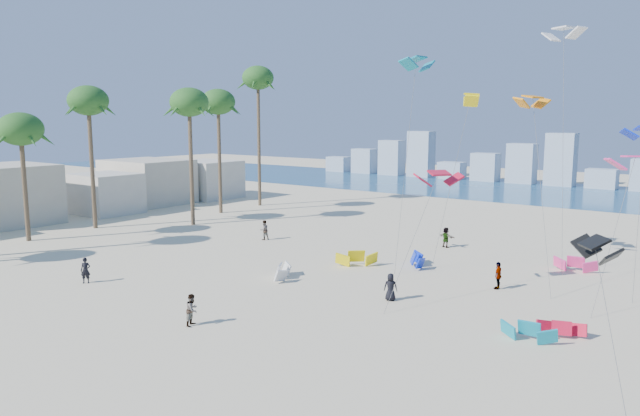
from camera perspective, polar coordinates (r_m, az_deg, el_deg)
The scene contains 10 objects.
ground at distance 32.96m, azimuth -21.80°, elevation -10.65°, with size 220.00×220.00×0.00m, color beige.
ocean at distance 92.42m, azimuth 19.82°, elevation 1.57°, with size 220.00×220.00×0.00m, color navy.
kitesurfer_near at distance 41.05m, azimuth -21.86°, elevation -5.66°, with size 0.62×0.40×1.69m, color black.
kitesurfer_mid at distance 31.30m, azimuth -12.33°, elevation -9.65°, with size 0.81×0.63×1.66m, color gray.
kitesurfers_far at distance 40.28m, azimuth 12.57°, elevation -5.49°, with size 32.47×16.46×1.86m.
grounded_kites at distance 39.16m, azimuth 10.87°, elevation -6.45°, with size 20.54×16.39×0.99m.
flying_kites at distance 39.39m, azimuth 19.21°, elevation 9.55°, with size 18.73×27.66×17.49m.
palm_row at distance 58.58m, azimuth -20.14°, elevation 9.31°, with size 10.02×44.80×16.91m.
beachfront_buildings at distance 71.27m, azimuth -21.74°, elevation 1.67°, with size 11.50×43.00×6.00m.
distant_skyline at distance 102.01m, azimuth 20.96°, elevation 3.87°, with size 85.00×3.00×8.40m.
Camera 1 is at (26.97, -15.77, 10.53)m, focal length 32.87 mm.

